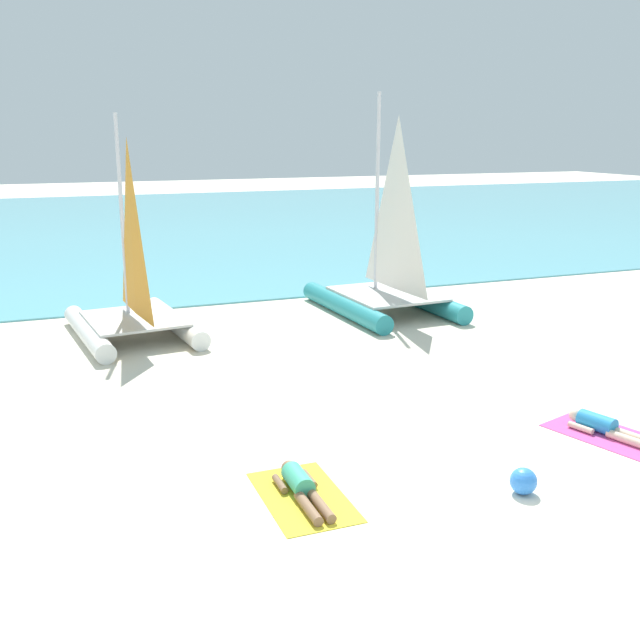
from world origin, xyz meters
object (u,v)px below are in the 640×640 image
at_px(sailboat_white, 133,306).
at_px(sunbather_left, 301,486).
at_px(towel_left, 303,497).
at_px(sailboat_teal, 386,281).
at_px(sunbather_right, 604,427).
at_px(beach_ball, 523,481).
at_px(towel_right, 607,435).

relative_size(sailboat_white, sunbather_left, 3.42).
bearing_deg(towel_left, sailboat_teal, 58.17).
distance_m(towel_left, sunbather_left, 0.14).
height_order(sailboat_white, sunbather_left, sailboat_white).
distance_m(sunbather_left, sunbather_right, 5.44).
xyz_separation_m(sunbather_right, beach_ball, (-2.53, -1.26, 0.06)).
height_order(sailboat_white, towel_right, sailboat_white).
xyz_separation_m(sailboat_white, towel_left, (1.13, -9.13, -0.79)).
xyz_separation_m(towel_left, sunbather_left, (-0.00, 0.07, 0.13)).
relative_size(sunbather_left, towel_right, 0.82).
distance_m(sailboat_teal, towel_right, 9.10).
bearing_deg(beach_ball, sunbather_right, 26.52).
height_order(sunbather_left, beach_ball, beach_ball).
height_order(towel_left, beach_ball, beach_ball).
bearing_deg(sailboat_teal, sailboat_white, 177.79).
distance_m(sailboat_white, towel_right, 11.12).
relative_size(sunbather_right, beach_ball, 4.07).
distance_m(towel_left, sunbather_right, 5.44).
bearing_deg(sunbather_right, beach_ball, -170.78).
xyz_separation_m(sailboat_teal, towel_right, (-0.29, -9.06, -0.88)).
xyz_separation_m(sailboat_teal, sunbather_left, (-5.74, -9.19, -0.75)).
xyz_separation_m(towel_right, beach_ball, (-2.55, -1.20, 0.18)).
bearing_deg(towel_right, sunbather_left, -178.62).
relative_size(sailboat_white, towel_right, 2.81).
bearing_deg(sunbather_right, sailboat_teal, 70.71).
height_order(sunbather_left, sunbather_right, same).
relative_size(towel_left, sunbather_right, 1.23).
bearing_deg(towel_left, sailboat_white, 97.06).
height_order(towel_left, sunbather_right, sunbather_right).
bearing_deg(sunbather_right, towel_left, 165.46).
xyz_separation_m(towel_left, beach_ball, (2.90, -1.00, 0.18)).
distance_m(sailboat_white, sunbather_right, 11.05).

